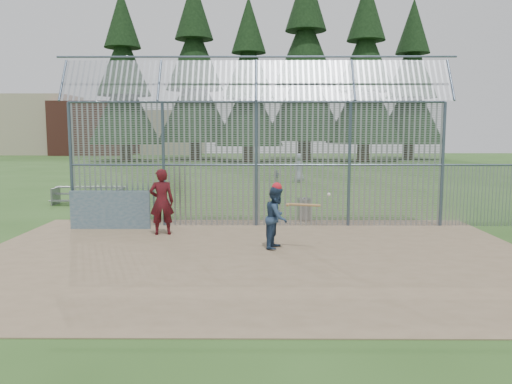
{
  "coord_description": "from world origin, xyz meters",
  "views": [
    {
      "loc": [
        0.1,
        -12.57,
        3.06
      ],
      "look_at": [
        0.0,
        2.0,
        1.3
      ],
      "focal_mm": 35.0,
      "sensor_mm": 36.0,
      "label": 1
    }
  ],
  "objects_px": {
    "batter": "(277,217)",
    "bleacher": "(88,195)",
    "onlooker": "(162,202)",
    "trash_can": "(305,209)",
    "dugout_wall": "(110,210)"
  },
  "relations": [
    {
      "from": "dugout_wall",
      "to": "batter",
      "type": "relative_size",
      "value": 1.54
    },
    {
      "from": "onlooker",
      "to": "trash_can",
      "type": "distance_m",
      "value": 5.2
    },
    {
      "from": "batter",
      "to": "bleacher",
      "type": "relative_size",
      "value": 0.54
    },
    {
      "from": "dugout_wall",
      "to": "onlooker",
      "type": "xyz_separation_m",
      "value": [
        1.8,
        -0.86,
        0.38
      ]
    },
    {
      "from": "trash_can",
      "to": "batter",
      "type": "bearing_deg",
      "value": -104.61
    },
    {
      "from": "onlooker",
      "to": "bleacher",
      "type": "height_order",
      "value": "onlooker"
    },
    {
      "from": "batter",
      "to": "onlooker",
      "type": "height_order",
      "value": "onlooker"
    },
    {
      "from": "dugout_wall",
      "to": "batter",
      "type": "xyz_separation_m",
      "value": [
        5.16,
        -2.58,
        0.21
      ]
    },
    {
      "from": "dugout_wall",
      "to": "trash_can",
      "type": "distance_m",
      "value": 6.51
    },
    {
      "from": "bleacher",
      "to": "onlooker",
      "type": "bearing_deg",
      "value": -55.39
    },
    {
      "from": "batter",
      "to": "onlooker",
      "type": "xyz_separation_m",
      "value": [
        -3.35,
        1.72,
        0.17
      ]
    },
    {
      "from": "onlooker",
      "to": "trash_can",
      "type": "relative_size",
      "value": 2.4
    },
    {
      "from": "dugout_wall",
      "to": "bleacher",
      "type": "height_order",
      "value": "dugout_wall"
    },
    {
      "from": "batter",
      "to": "onlooker",
      "type": "relative_size",
      "value": 0.83
    },
    {
      "from": "trash_can",
      "to": "dugout_wall",
      "type": "bearing_deg",
      "value": -164.71
    }
  ]
}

